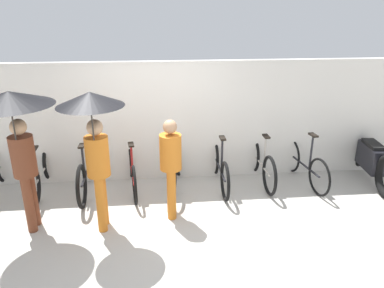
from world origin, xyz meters
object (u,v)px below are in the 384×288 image
Objects in this scene: parked_bicycle_4 at (176,167)px; parked_bicycle_6 at (261,163)px; parked_bicycle_2 at (87,171)px; pedestrian_leading at (14,121)px; parked_bicycle_3 at (132,170)px; pedestrian_center at (94,129)px; parked_bicycle_7 at (304,163)px; motorcycle at (371,159)px; parked_bicycle_5 at (220,167)px; pedestrian_trailing at (171,162)px; parked_bicycle_1 at (42,172)px.

parked_bicycle_6 reaches higher than parked_bicycle_4.
pedestrian_leading reaches higher than parked_bicycle_2.
parked_bicycle_4 reaches higher than parked_bicycle_3.
pedestrian_leading reaches higher than pedestrian_center.
motorcycle is (1.22, -0.05, 0.05)m from parked_bicycle_7.
parked_bicycle_7 is (1.53, -0.01, 0.01)m from parked_bicycle_5.
parked_bicycle_2 is at bearing -33.99° from pedestrian_trailing.
motorcycle is at bearing -81.39° from parked_bicycle_4.
pedestrian_trailing is at bearing -124.79° from parked_bicycle_2.
pedestrian_trailing is at bearing -173.21° from pedestrian_leading.
pedestrian_leading is (-2.89, -1.20, 1.29)m from parked_bicycle_5.
pedestrian_trailing is (1.00, 0.31, -0.64)m from pedestrian_center.
parked_bicycle_7 reaches higher than parked_bicycle_1.
pedestrian_leading reaches higher than parked_bicycle_1.
parked_bicycle_4 reaches higher than motorcycle.
parked_bicycle_5 is 1.05× the size of parked_bicycle_7.
parked_bicycle_4 is 0.77m from parked_bicycle_5.
parked_bicycle_2 reaches higher than motorcycle.
pedestrian_center is (1.00, -0.07, -0.12)m from pedestrian_leading.
pedestrian_trailing is at bearing 136.46° from parked_bicycle_5.
pedestrian_center is (-1.12, -1.30, 1.17)m from parked_bicycle_4.
parked_bicycle_3 is 1.28m from pedestrian_trailing.
parked_bicycle_1 is 0.77m from parked_bicycle_2.
pedestrian_leading is at bearing 152.38° from parked_bicycle_2.
pedestrian_leading is 1.01m from pedestrian_center.
parked_bicycle_3 is 1.77m from pedestrian_center.
parked_bicycle_1 is 1.53m from parked_bicycle_3.
parked_bicycle_4 is at bearing 89.93° from parked_bicycle_6.
parked_bicycle_6 is 0.82× the size of pedestrian_leading.
parked_bicycle_1 is 0.84× the size of motorcycle.
parked_bicycle_6 is (1.53, 0.04, 0.00)m from parked_bicycle_4.
pedestrian_leading is at bearing 124.50° from parked_bicycle_3.
parked_bicycle_6 is at bearing -148.75° from pedestrian_trailing.
pedestrian_leading reaches higher than pedestrian_trailing.
parked_bicycle_5 is at bearing -157.87° from pedestrian_leading.
motorcycle is (5.83, -0.12, 0.06)m from parked_bicycle_1.
parked_bicycle_2 is 1.08× the size of parked_bicycle_4.
parked_bicycle_1 reaches higher than parked_bicycle_2.
parked_bicycle_3 is 0.97× the size of parked_bicycle_5.
pedestrian_center reaches higher than parked_bicycle_2.
pedestrian_center is 1.33× the size of pedestrian_trailing.
parked_bicycle_3 is 3.07m from parked_bicycle_7.
pedestrian_center is at bearing 102.19° from parked_bicycle_7.
motorcycle is at bearing -166.76° from pedestrian_trailing.
parked_bicycle_4 is at bearing -130.88° from pedestrian_center.
pedestrian_center is at bearing 175.92° from pedestrian_leading.
parked_bicycle_4 is 0.81× the size of pedestrian_center.
pedestrian_leading reaches higher than parked_bicycle_3.
parked_bicycle_4 is at bearing 80.79° from parked_bicycle_7.
parked_bicycle_7 is 1.08× the size of pedestrian_trailing.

